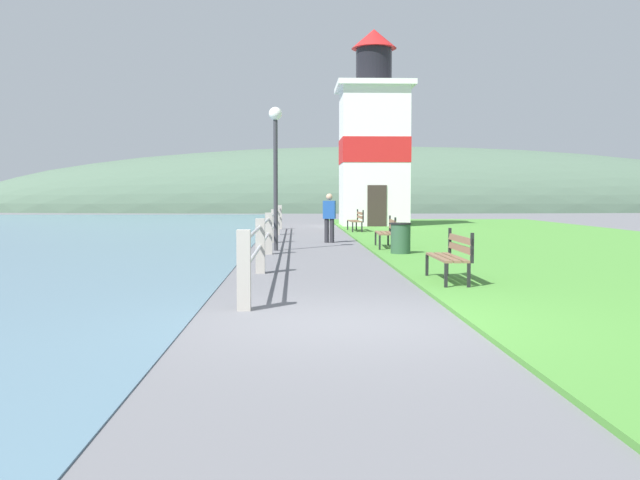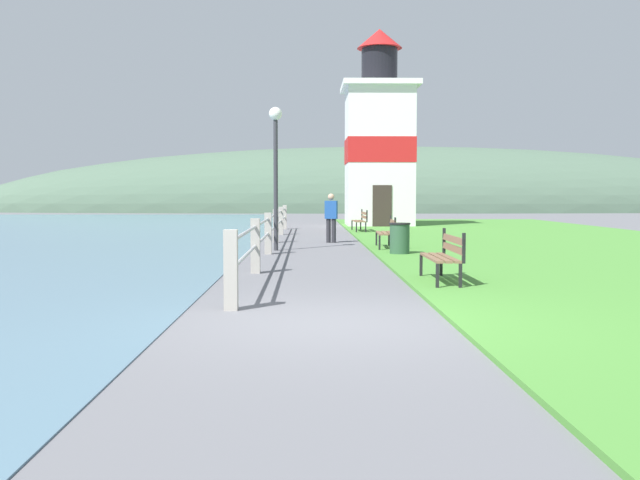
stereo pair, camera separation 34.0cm
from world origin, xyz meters
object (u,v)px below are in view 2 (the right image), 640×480
at_px(park_bench_far, 361,219).
at_px(lighthouse, 379,144).
at_px(park_bench_midway, 388,231).
at_px(trash_bin, 400,239).
at_px(lamp_post, 276,152).
at_px(park_bench_near, 445,254).
at_px(person_strolling, 331,216).

xyz_separation_m(park_bench_far, lighthouse, (1.31, 5.73, 3.49)).
height_order(park_bench_midway, trash_bin, park_bench_midway).
xyz_separation_m(park_bench_far, lamp_post, (-3.07, -9.43, 2.20)).
bearing_deg(park_bench_near, lamp_post, -66.83).
height_order(lighthouse, person_strolling, lighthouse).
bearing_deg(lighthouse, park_bench_far, -102.86).
bearing_deg(person_strolling, lamp_post, 166.10).
height_order(park_bench_near, person_strolling, person_strolling).
xyz_separation_m(park_bench_near, park_bench_far, (-0.17, 17.06, 0.00)).
bearing_deg(person_strolling, park_bench_far, 0.45).
height_order(person_strolling, lamp_post, lamp_post).
height_order(park_bench_midway, person_strolling, person_strolling).
xyz_separation_m(park_bench_midway, lamp_post, (-3.15, -0.24, 2.20)).
bearing_deg(trash_bin, person_strolling, 107.40).
bearing_deg(trash_bin, lighthouse, 86.07).
relative_size(person_strolling, lamp_post, 0.40).
bearing_deg(park_bench_near, lighthouse, -92.72).
height_order(park_bench_near, lighthouse, lighthouse).
bearing_deg(lighthouse, trash_bin, -93.93).
distance_m(park_bench_near, park_bench_far, 17.06).
relative_size(park_bench_far, person_strolling, 1.23).
relative_size(trash_bin, lamp_post, 0.21).
distance_m(park_bench_far, lamp_post, 10.16).
xyz_separation_m(park_bench_midway, park_bench_far, (-0.07, 9.19, 0.00)).
distance_m(person_strolling, lamp_post, 4.05).
bearing_deg(park_bench_midway, lamp_post, 7.09).
distance_m(park_bench_midway, park_bench_far, 9.19).
bearing_deg(park_bench_near, trash_bin, -89.59).
bearing_deg(person_strolling, park_bench_near, -158.24).
distance_m(lighthouse, person_strolling, 12.69).
xyz_separation_m(park_bench_near, lighthouse, (1.14, 22.79, 3.49)).
relative_size(park_bench_near, person_strolling, 1.09).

